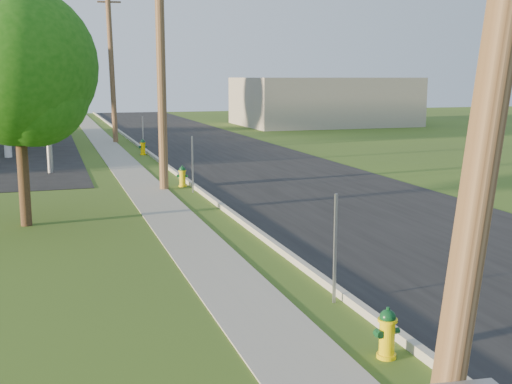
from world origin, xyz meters
TOP-DOWN VIEW (x-y plane):
  - road at (4.50, 10.00)m, footprint 8.00×120.00m
  - curb at (0.50, 10.00)m, footprint 0.15×120.00m
  - sidewalk at (-1.25, 10.00)m, footprint 1.50×120.00m
  - utility_pole_mid at (-0.60, 17.00)m, footprint 1.40×0.32m
  - utility_pole_far at (-0.60, 35.00)m, footprint 1.40×0.32m
  - sign_post_near at (0.25, 4.20)m, footprint 0.05×0.04m
  - sign_post_mid at (0.25, 16.00)m, footprint 0.05×0.04m
  - sign_post_far at (0.25, 28.20)m, footprint 0.05×0.04m
  - price_pylon at (-4.50, 22.50)m, footprint 0.34×2.04m
  - distant_building at (18.00, 45.00)m, footprint 14.00×10.00m
  - tree_verge at (-5.10, 12.35)m, footprint 4.24×4.24m
  - tree_lot at (-6.42, 40.76)m, footprint 5.15×5.15m
  - hydrant_near at (0.01, 1.86)m, footprint 0.40×0.35m
  - hydrant_mid at (0.16, 17.39)m, footprint 0.41×0.37m
  - hydrant_far at (0.18, 27.88)m, footprint 0.43×0.38m

SIDE VIEW (x-z plane):
  - road at x=4.50m, z-range 0.00..0.02m
  - sidewalk at x=-1.25m, z-range 0.00..0.03m
  - curb at x=0.50m, z-range 0.00..0.15m
  - hydrant_near at x=0.01m, z-range -0.01..0.76m
  - hydrant_mid at x=0.16m, z-range -0.01..0.78m
  - hydrant_far at x=0.18m, z-range -0.01..0.83m
  - sign_post_near at x=0.25m, z-range 0.00..2.00m
  - sign_post_mid at x=0.25m, z-range 0.00..2.00m
  - sign_post_far at x=0.25m, z-range 0.00..2.00m
  - distant_building at x=18.00m, z-range 0.00..4.00m
  - tree_verge at x=-5.10m, z-range 0.92..7.35m
  - utility_pole_far at x=-0.60m, z-range 0.05..9.56m
  - utility_pole_mid at x=-0.60m, z-range 0.05..9.85m
  - tree_lot at x=-6.42m, z-range 1.13..8.94m
  - price_pylon at x=-4.50m, z-range 2.01..8.86m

